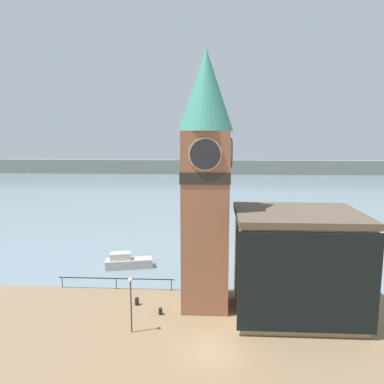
% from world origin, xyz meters
% --- Properties ---
extents(ground_plane, '(160.00, 160.00, 0.00)m').
position_xyz_m(ground_plane, '(0.00, 0.00, 0.00)').
color(ground_plane, '#846B4C').
extents(water, '(160.00, 120.00, 0.00)m').
position_xyz_m(water, '(0.00, 70.09, -0.00)').
color(water, gray).
rests_on(water, ground_plane).
extents(far_shoreline, '(180.00, 3.00, 5.00)m').
position_xyz_m(far_shoreline, '(0.00, 110.09, 2.50)').
color(far_shoreline, gray).
rests_on(far_shoreline, water).
extents(pier_railing, '(11.02, 0.08, 1.09)m').
position_xyz_m(pier_railing, '(-9.08, 9.84, 0.96)').
color(pier_railing, '#232328').
rests_on(pier_railing, ground_plane).
extents(clock_tower, '(4.36, 4.36, 21.03)m').
position_xyz_m(clock_tower, '(-0.66, 6.93, 11.18)').
color(clock_tower, '#935B42').
rests_on(clock_tower, ground_plane).
extents(pier_building, '(9.88, 7.94, 8.48)m').
position_xyz_m(pier_building, '(6.67, 5.93, 4.26)').
color(pier_building, tan).
rests_on(pier_building, ground_plane).
extents(boat_near, '(5.25, 2.64, 1.73)m').
position_xyz_m(boat_near, '(-9.33, 15.52, 0.65)').
color(boat_near, '#B7B2A8').
rests_on(boat_near, water).
extents(mooring_bollard_near, '(0.36, 0.36, 0.71)m').
position_xyz_m(mooring_bollard_near, '(-6.49, 6.70, 0.38)').
color(mooring_bollard_near, black).
rests_on(mooring_bollard_near, ground_plane).
extents(mooring_bollard_far, '(0.32, 0.32, 0.61)m').
position_xyz_m(mooring_bollard_far, '(-4.24, 5.11, 0.33)').
color(mooring_bollard_far, black).
rests_on(mooring_bollard_far, ground_plane).
extents(lamp_post, '(0.32, 0.32, 4.24)m').
position_xyz_m(lamp_post, '(-5.98, 2.29, 2.93)').
color(lamp_post, '#2D2D33').
rests_on(lamp_post, ground_plane).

